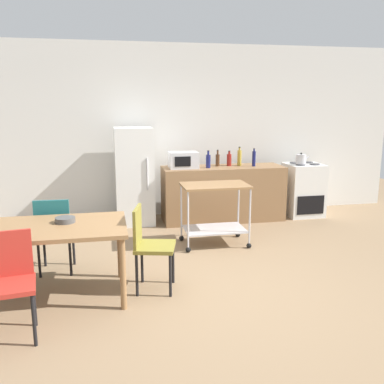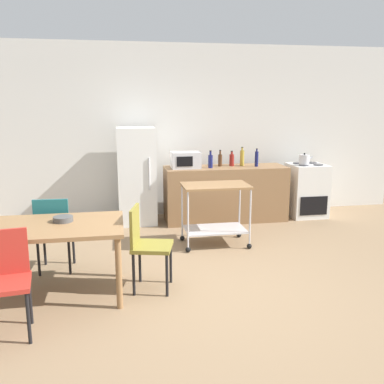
% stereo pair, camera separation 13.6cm
% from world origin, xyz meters
% --- Properties ---
extents(ground_plane, '(12.00, 12.00, 0.00)m').
position_xyz_m(ground_plane, '(0.00, 0.00, 0.00)').
color(ground_plane, '#8C7051').
extents(back_wall, '(8.40, 0.12, 2.90)m').
position_xyz_m(back_wall, '(0.00, 3.20, 1.45)').
color(back_wall, silver).
rests_on(back_wall, ground_plane).
extents(kitchen_counter, '(2.00, 0.64, 0.90)m').
position_xyz_m(kitchen_counter, '(0.90, 2.60, 0.45)').
color(kitchen_counter, olive).
rests_on(kitchen_counter, ground_plane).
extents(dining_table, '(1.50, 0.90, 0.75)m').
position_xyz_m(dining_table, '(-1.56, 0.13, 0.67)').
color(dining_table, olive).
rests_on(dining_table, ground_plane).
extents(chair_red, '(0.45, 0.45, 0.89)m').
position_xyz_m(chair_red, '(-1.81, -0.55, 0.52)').
color(chair_red, '#B72D23').
rests_on(chair_red, ground_plane).
extents(chair_olive, '(0.48, 0.48, 0.89)m').
position_xyz_m(chair_olive, '(-0.59, 0.13, 0.52)').
color(chair_olive, olive).
rests_on(chair_olive, ground_plane).
extents(chair_teal, '(0.42, 0.42, 0.89)m').
position_xyz_m(chair_teal, '(-1.59, 0.78, 0.52)').
color(chair_teal, '#1E666B').
rests_on(chair_teal, ground_plane).
extents(stove_oven, '(0.60, 0.61, 0.92)m').
position_xyz_m(stove_oven, '(2.35, 2.62, 0.45)').
color(stove_oven, white).
rests_on(stove_oven, ground_plane).
extents(refrigerator, '(0.60, 0.63, 1.55)m').
position_xyz_m(refrigerator, '(-0.55, 2.70, 0.78)').
color(refrigerator, white).
rests_on(refrigerator, ground_plane).
extents(kitchen_cart, '(0.91, 0.57, 0.85)m').
position_xyz_m(kitchen_cart, '(0.45, 1.40, 0.57)').
color(kitchen_cart, olive).
rests_on(kitchen_cart, ground_plane).
extents(microwave, '(0.46, 0.35, 0.26)m').
position_xyz_m(microwave, '(0.23, 2.59, 1.03)').
color(microwave, silver).
rests_on(microwave, kitchen_counter).
extents(bottle_vinegar, '(0.07, 0.07, 0.28)m').
position_xyz_m(bottle_vinegar, '(0.63, 2.54, 1.01)').
color(bottle_vinegar, navy).
rests_on(bottle_vinegar, kitchen_counter).
extents(bottle_hot_sauce, '(0.07, 0.07, 0.27)m').
position_xyz_m(bottle_hot_sauce, '(0.82, 2.68, 1.01)').
color(bottle_hot_sauce, '#4C2D19').
rests_on(bottle_hot_sauce, kitchen_counter).
extents(bottle_soda, '(0.08, 0.08, 0.25)m').
position_xyz_m(bottle_soda, '(1.02, 2.68, 1.00)').
color(bottle_soda, maroon).
rests_on(bottle_soda, kitchen_counter).
extents(bottle_sparkling_water, '(0.07, 0.07, 0.31)m').
position_xyz_m(bottle_sparkling_water, '(1.20, 2.67, 1.03)').
color(bottle_sparkling_water, gold).
rests_on(bottle_sparkling_water, kitchen_counter).
extents(bottle_sesame_oil, '(0.06, 0.06, 0.30)m').
position_xyz_m(bottle_sesame_oil, '(1.41, 2.55, 1.03)').
color(bottle_sesame_oil, navy).
rests_on(bottle_sesame_oil, kitchen_counter).
extents(fruit_bowl, '(0.20, 0.20, 0.05)m').
position_xyz_m(fruit_bowl, '(-1.41, 0.24, 0.78)').
color(fruit_bowl, '#4C4C4C').
rests_on(fruit_bowl, dining_table).
extents(kettle, '(0.24, 0.17, 0.19)m').
position_xyz_m(kettle, '(2.23, 2.52, 1.00)').
color(kettle, silver).
rests_on(kettle, stove_oven).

